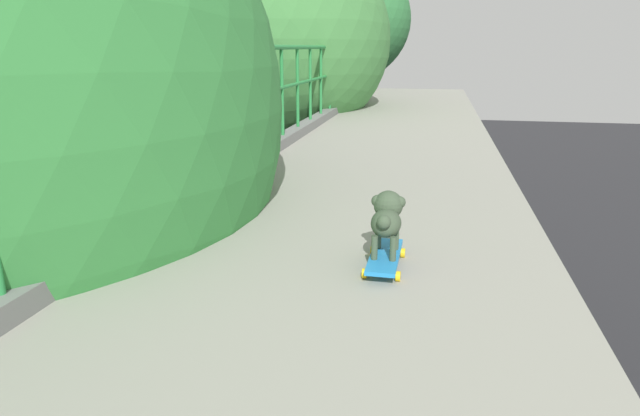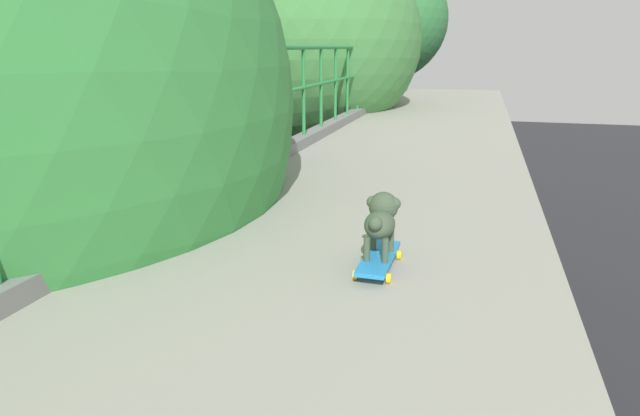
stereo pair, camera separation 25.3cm
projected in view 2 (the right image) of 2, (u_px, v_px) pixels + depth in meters
The scene contains 8 objects.
car_green_fifth at pixel (201, 290), 15.83m from camera, with size 1.79×3.94×1.44m.
car_blue_sixth at pixel (154, 240), 19.99m from camera, with size 1.99×4.00×1.43m.
car_white_seventh at pixel (281, 220), 22.44m from camera, with size 1.85×3.98×1.29m.
city_bus at pixel (281, 144), 33.05m from camera, with size 2.55×11.88×3.10m.
roadside_tree_far at pixel (282, 43), 11.61m from camera, with size 5.79×5.79×9.80m.
roadside_tree_farthest at pixel (374, 23), 19.40m from camera, with size 5.08×5.08×10.43m.
toy_skateboard at pixel (379, 259), 3.09m from camera, with size 0.21×0.55×0.08m.
small_dog at pixel (381, 217), 3.06m from camera, with size 0.19×0.38×0.34m.
Camera 2 is at (1.87, -0.29, 7.33)m, focal length 31.14 mm.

